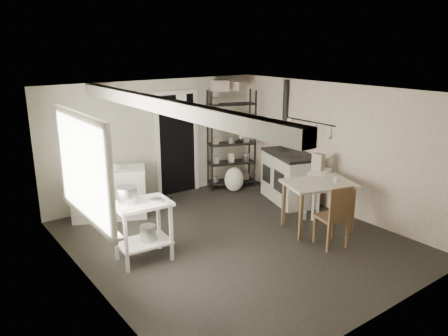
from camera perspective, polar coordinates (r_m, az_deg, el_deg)
floor at (r=6.90m, az=1.50°, el=-9.37°), size 5.00×5.00×0.00m
ceiling at (r=6.27m, az=1.66°, el=9.98°), size 5.00×5.00×0.00m
wall_back at (r=8.54m, az=-8.85°, el=3.61°), size 4.50×0.02×2.30m
wall_front at (r=4.89m, az=20.10°, el=-6.75°), size 4.50×0.02×2.30m
wall_left at (r=5.46m, az=-17.39°, el=-4.09°), size 0.02×5.00×2.30m
wall_right at (r=8.03m, az=14.33°, el=2.51°), size 0.02×5.00×2.30m
window at (r=5.55m, az=-18.10°, el=-0.04°), size 0.12×1.76×1.28m
doorway at (r=8.76m, az=-6.11°, el=3.01°), size 0.96×0.10×2.08m
ceiling_beam at (r=5.62m, az=-8.11°, el=8.10°), size 0.18×5.00×0.18m
wallpaper_panel at (r=8.03m, az=14.28°, el=2.50°), size 0.01×5.00×2.30m
utensil_rail at (r=8.29m, az=11.05°, el=5.95°), size 0.06×1.20×0.44m
prep_table at (r=6.25m, az=-10.47°, el=-8.43°), size 0.80×0.60×0.87m
stockpot at (r=6.07m, az=-12.51°, el=-3.79°), size 0.35×0.35×0.30m
saucepan at (r=6.10m, az=-8.75°, el=-4.41°), size 0.20×0.20×0.10m
bucket at (r=6.27m, az=-9.87°, el=-8.47°), size 0.28×0.28×0.24m
base_cabinets at (r=7.87m, az=-14.81°, el=-3.03°), size 1.44×1.06×0.87m
mixing_bowl at (r=7.70m, az=-14.19°, el=0.47°), size 0.37×0.37×0.07m
counter_cup at (r=7.48m, az=-16.90°, el=-0.11°), size 0.14×0.14×0.10m
shelf_rack at (r=9.07m, az=0.96°, el=3.24°), size 1.04×0.68×2.04m
shelf_jar at (r=8.83m, az=-0.31°, el=5.65°), size 0.11×0.11×0.19m
storage_box_a at (r=8.76m, az=-0.57°, el=9.82°), size 0.38×0.35×0.21m
storage_box_b at (r=8.97m, az=1.65°, el=9.83°), size 0.34×0.33×0.17m
stove at (r=8.48m, az=8.53°, el=-1.43°), size 1.00×1.36×0.95m
stovepipe at (r=8.72m, az=7.99°, el=6.84°), size 0.13×0.13×1.37m
side_ledge at (r=7.84m, az=12.25°, el=-3.17°), size 0.61×0.47×0.83m
oats_box at (r=7.71m, az=12.22°, el=1.02°), size 0.14×0.21×0.30m
work_table at (r=7.29m, az=12.09°, el=-5.08°), size 1.25×1.04×0.81m
table_cup at (r=7.22m, az=14.36°, el=-1.86°), size 0.12×0.12×0.09m
chair at (r=6.73m, az=13.91°, el=-6.04°), size 0.49×0.50×0.98m
flour_sack at (r=9.00m, az=1.34°, el=-1.55°), size 0.52×0.48×0.50m
floor_crock at (r=7.76m, az=10.32°, el=-6.05°), size 0.14×0.14×0.14m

